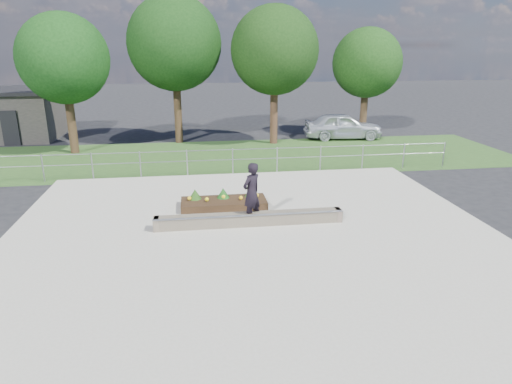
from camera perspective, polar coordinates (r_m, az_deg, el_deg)
The scene contains 12 objects.
ground at distance 13.39m, azimuth 0.05°, elevation -6.48°, with size 120.00×120.00×0.00m, color black.
grass_verge at distance 23.78m, azimuth -3.68°, elevation 4.45°, with size 30.00×8.00×0.02m, color #26451B.
concrete_slab at distance 13.37m, azimuth 0.05°, elevation -6.37°, with size 15.00×15.00×0.06m, color #9F9B8D.
fence at distance 20.21m, azimuth -2.94°, elevation 4.26°, with size 20.06×0.06×1.20m.
tree_far_left at distance 25.86m, azimuth -22.91°, elevation 15.06°, with size 4.55×4.55×7.15m.
tree_mid_left at distance 27.08m, azimuth -10.17°, elevation 17.80°, with size 5.25×5.25×8.25m.
tree_mid_right at distance 26.50m, azimuth 2.34°, elevation 17.24°, with size 4.90×4.90×7.70m.
tree_far_right at distance 29.60m, azimuth 13.71°, elevation 15.38°, with size 4.20×4.20×6.60m.
grind_ledge at distance 14.49m, azimuth -0.80°, elevation -3.41°, with size 6.00×0.44×0.43m.
planter_bed at distance 16.22m, azimuth -4.06°, elevation -1.15°, with size 3.00×1.20×0.61m.
skateboarder at distance 14.31m, azimuth -0.56°, elevation -0.10°, with size 0.84×0.81×2.02m.
parked_car at distance 28.75m, azimuth 10.80°, elevation 8.12°, with size 1.89×4.69×1.60m, color silver.
Camera 1 is at (-1.71, -12.07, 5.53)m, focal length 32.00 mm.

